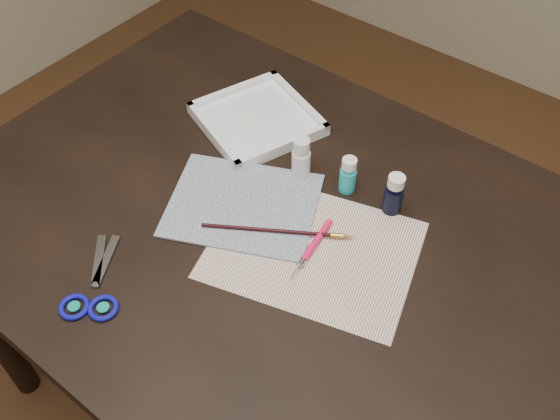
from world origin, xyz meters
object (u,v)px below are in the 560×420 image
Objects in this scene: canvas at (243,205)px; paint_bottle_navy at (394,194)px; paint_bottle_cyan at (348,175)px; scissors at (93,276)px; palette_tray at (257,119)px; paper at (313,250)px; paint_bottle_white at (301,157)px.

canvas is 3.17× the size of paint_bottle_navy.
paint_bottle_cyan is 0.10m from paint_bottle_navy.
palette_tray is at bearing -38.60° from scissors.
paper is 1.30× the size of canvas.
canvas is at bearing -129.75° from paint_bottle_cyan.
paint_bottle_navy is at bearing -6.02° from palette_tray.
canvas is at bearing 178.64° from paper.
canvas is 0.15m from paint_bottle_white.
paint_bottle_navy reaches higher than palette_tray.
paper is 4.13× the size of paint_bottle_navy.
paper is 1.80× the size of scissors.
paint_bottle_white reaches higher than paint_bottle_navy.
paper is 0.36m from palette_tray.
paint_bottle_white reaches higher than scissors.
canvas is at bearing -104.69° from paint_bottle_white.
paint_bottle_navy is 0.36m from palette_tray.
paint_bottle_cyan reaches higher than canvas.
paper is 0.17m from canvas.
paper is 4.00× the size of paint_bottle_white.
canvas is at bearing -60.99° from scissors.
paint_bottle_white is at bearing 75.31° from canvas.
paper is 1.60× the size of palette_tray.
paint_bottle_white is at bearing 133.08° from paper.
scissors is at bearing -133.09° from paper.
paint_bottle_navy is at bearing 70.29° from paper.
palette_tray is at bearing 170.33° from paint_bottle_cyan.
palette_tray reaches higher than scissors.
paint_bottle_cyan is (-0.04, 0.16, 0.04)m from paper.
paint_bottle_navy reaches higher than scissors.
canvas is 0.24m from palette_tray.
palette_tray is at bearing 122.43° from canvas.
paint_bottle_navy is 0.44× the size of scissors.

